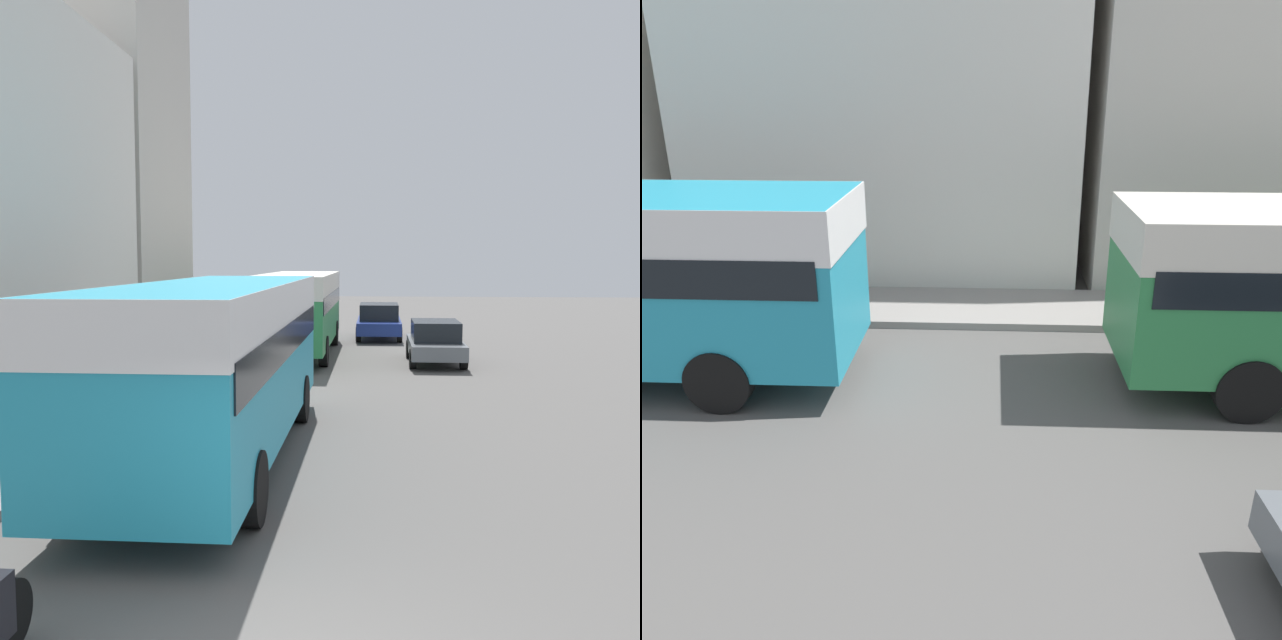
# 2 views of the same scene
# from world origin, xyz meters

# --- Properties ---
(building_midblock) EXTENTS (6.19, 9.07, 9.33)m
(building_midblock) POSITION_xyz_m (-9.29, 11.30, 4.66)
(building_midblock) COLOR silver
(building_midblock) RESTS_ON ground_plane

